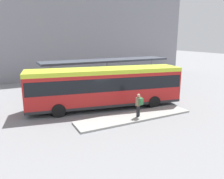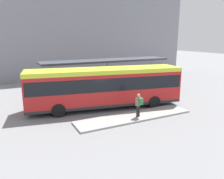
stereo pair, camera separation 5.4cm
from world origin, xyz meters
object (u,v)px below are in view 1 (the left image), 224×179
(pedestrian_waiting, at_px, (139,104))
(bicycle_green, at_px, (168,87))
(bicycle_yellow, at_px, (157,85))
(city_bus, at_px, (105,85))
(bicycle_black, at_px, (164,86))
(potted_planter_near_shelter, at_px, (69,95))

(pedestrian_waiting, height_order, bicycle_green, pedestrian_waiting)
(bicycle_yellow, bearing_deg, city_bus, 107.82)
(city_bus, relative_size, pedestrian_waiting, 7.48)
(bicycle_black, distance_m, bicycle_yellow, 0.90)
(bicycle_yellow, bearing_deg, potted_planter_near_shelter, 89.49)
(pedestrian_waiting, bearing_deg, potted_planter_near_shelter, 4.93)
(city_bus, distance_m, bicycle_green, 8.37)
(bicycle_green, relative_size, bicycle_black, 1.03)
(bicycle_black, relative_size, potted_planter_near_shelter, 1.24)
(potted_planter_near_shelter, bearing_deg, pedestrian_waiting, -60.37)
(city_bus, xyz_separation_m, bicycle_black, (8.16, 2.81, -1.44))
(pedestrian_waiting, height_order, bicycle_black, pedestrian_waiting)
(pedestrian_waiting, xyz_separation_m, bicycle_black, (7.16, 5.96, -0.67))
(bicycle_black, bearing_deg, city_bus, -75.79)
(city_bus, distance_m, pedestrian_waiting, 3.39)
(bicycle_green, relative_size, bicycle_yellow, 1.08)
(city_bus, relative_size, bicycle_yellow, 7.40)
(pedestrian_waiting, distance_m, bicycle_green, 8.70)
(potted_planter_near_shelter, bearing_deg, bicycle_green, -2.76)
(bicycle_yellow, bearing_deg, bicycle_green, 179.36)
(bicycle_green, distance_m, potted_planter_near_shelter, 10.21)
(pedestrian_waiting, xyz_separation_m, potted_planter_near_shelter, (-3.19, 5.62, -0.33))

